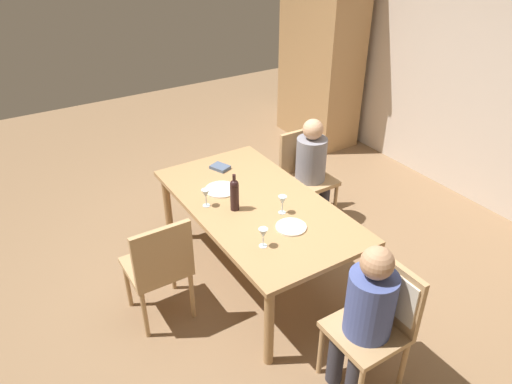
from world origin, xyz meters
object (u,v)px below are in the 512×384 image
Objects in this scene: person_woman_host at (312,165)px; wine_bottle_tall_green at (235,194)px; person_man_bearded at (366,312)px; armoire_cabinet at (321,58)px; wine_glass_near_left at (206,194)px; chair_right_end at (383,309)px; wine_glass_near_right at (263,234)px; chair_near at (159,265)px; wine_glass_centre at (282,201)px; dining_table at (256,210)px; dinner_plate_host at (221,189)px; dinner_plate_guest_left at (291,227)px; chair_far_left at (305,170)px.

person_woman_host is 3.55× the size of wine_bottle_tall_green.
armoire_cabinet is at bearing -34.26° from person_man_bearded.
wine_bottle_tall_green is 0.24m from wine_glass_near_left.
chair_right_end is 6.17× the size of wine_glass_near_right.
chair_right_end is 1.59m from chair_near.
wine_glass_centre is at bearing -43.64° from armoire_cabinet.
armoire_cabinet is 4.08m from person_man_bearded.
dining_table is 12.57× the size of wine_glass_near_left.
armoire_cabinet is 3.15m from wine_glass_centre.
person_man_bearded is 1.65m from dinner_plate_host.
armoire_cabinet is at bearing 125.46° from wine_glass_near_left.
dinner_plate_host is at bearing 125.17° from wine_glass_near_left.
person_man_bearded is at bearing 4.19° from dinner_plate_host.
dinner_plate_host is at bearing -155.71° from dining_table.
dinner_plate_guest_left is at bearing 27.31° from wine_bottle_tall_green.
dining_table is 1.32m from chair_right_end.
wine_bottle_tall_green is at bearing 7.17° from person_man_bearded.
wine_glass_near_left is at bearing 10.20° from person_woman_host.
person_woman_host is 7.41× the size of wine_glass_near_right.
dining_table is at bearing 24.02° from person_woman_host.
armoire_cabinet reaches higher than chair_near.
dinner_plate_guest_left is (-0.88, 0.06, 0.08)m from person_man_bearded.
wine_bottle_tall_green is 1.34× the size of dinner_plate_guest_left.
wine_bottle_tall_green is at bearing 45.84° from wine_glass_near_left.
armoire_cabinet is at bearing 125.49° from dinner_plate_host.
person_woman_host is at bearing 90.00° from chair_far_left.
chair_right_end is 6.17× the size of wine_glass_near_left.
wine_glass_centre reaches higher than dinner_plate_guest_left.
chair_far_left is at bearing 137.95° from dinner_plate_guest_left.
chair_right_end is at bearing 1.53° from wine_glass_centre.
person_man_bearded is at bearing 7.17° from wine_bottle_tall_green.
wine_glass_near_left is at bearing -146.77° from dinner_plate_guest_left.
armoire_cabinet reaches higher than dining_table.
chair_near is at bearing 18.55° from chair_far_left.
dinner_plate_host is at bearing -156.57° from wine_glass_centre.
chair_near is (-1.23, -1.01, -0.06)m from chair_right_end.
dining_table is 0.31m from wine_glass_centre.
wine_glass_centre is 1.00× the size of wine_glass_near_right.
wine_glass_near_left is 1.00× the size of wine_glass_near_right.
wine_glass_near_left is at bearing -131.49° from wine_glass_centre.
dinner_plate_host is at bearing 4.19° from person_man_bearded.
person_man_bearded is 7.54× the size of wine_glass_centre.
armoire_cabinet reaches higher than chair_right_end.
chair_far_left is 1.98m from chair_right_end.
wine_glass_near_right is (-0.80, -0.24, 0.18)m from person_man_bearded.
chair_near is at bearing -82.28° from wine_bottle_tall_green.
dining_table is at bearing 152.95° from wine_glass_near_right.
person_man_bearded is 1.54m from wine_glass_near_left.
wine_glass_near_left is (-0.26, 0.53, 0.30)m from chair_near.
dinner_plate_guest_left is at bearing -20.66° from chair_near.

